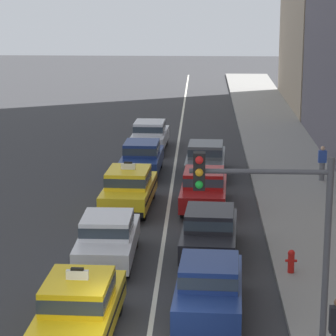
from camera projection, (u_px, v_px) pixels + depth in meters
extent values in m
cube|color=silver|center=(174.00, 172.00, 37.73)|extent=(0.14, 80.00, 0.01)
cube|color=gray|center=(305.00, 200.00, 32.62)|extent=(4.00, 90.00, 0.15)
cylinder|color=black|center=(64.00, 302.00, 21.60)|extent=(0.26, 0.65, 0.64)
cylinder|color=black|center=(117.00, 304.00, 21.49)|extent=(0.26, 0.65, 0.64)
cube|color=yellow|center=(80.00, 314.00, 19.98)|extent=(1.95, 4.56, 0.70)
cube|color=black|center=(80.00, 312.00, 19.97)|extent=(1.96, 4.20, 0.10)
cube|color=yellow|center=(78.00, 291.00, 19.68)|extent=(1.67, 2.15, 0.64)
cube|color=#2D3842|center=(78.00, 291.00, 19.68)|extent=(1.69, 2.17, 0.35)
cube|color=white|center=(77.00, 275.00, 19.58)|extent=(0.56, 0.14, 0.24)
cube|color=black|center=(77.00, 269.00, 19.54)|extent=(0.32, 0.12, 0.06)
cube|color=black|center=(94.00, 290.00, 22.18)|extent=(1.71, 0.20, 0.20)
cylinder|color=black|center=(92.00, 238.00, 27.00)|extent=(0.24, 0.64, 0.64)
cylinder|color=black|center=(134.00, 238.00, 26.93)|extent=(0.24, 0.64, 0.64)
cylinder|color=black|center=(79.00, 267.00, 24.24)|extent=(0.24, 0.64, 0.64)
cylinder|color=black|center=(126.00, 268.00, 24.17)|extent=(0.24, 0.64, 0.64)
cube|color=silver|center=(108.00, 242.00, 25.51)|extent=(1.77, 4.30, 0.66)
cube|color=silver|center=(107.00, 225.00, 25.27)|extent=(1.57, 1.90, 0.60)
cube|color=#2D3842|center=(107.00, 225.00, 25.27)|extent=(1.59, 1.92, 0.33)
cylinder|color=black|center=(117.00, 191.00, 33.08)|extent=(0.27, 0.65, 0.64)
cylinder|color=black|center=(152.00, 191.00, 32.95)|extent=(0.27, 0.65, 0.64)
cylinder|color=black|center=(104.00, 211.00, 30.11)|extent=(0.27, 0.65, 0.64)
cylinder|color=black|center=(143.00, 212.00, 29.98)|extent=(0.27, 0.65, 0.64)
cube|color=yellow|center=(129.00, 193.00, 31.45)|extent=(2.02, 4.58, 0.70)
cube|color=black|center=(129.00, 191.00, 31.44)|extent=(2.02, 4.22, 0.10)
cube|color=yellow|center=(128.00, 177.00, 31.15)|extent=(1.70, 2.18, 0.64)
cube|color=#2D3842|center=(128.00, 177.00, 31.15)|extent=(1.72, 2.20, 0.35)
cube|color=white|center=(128.00, 166.00, 31.05)|extent=(0.57, 0.15, 0.24)
cube|color=black|center=(128.00, 163.00, 31.01)|extent=(0.33, 0.13, 0.06)
cube|color=black|center=(136.00, 185.00, 33.65)|extent=(1.71, 0.22, 0.20)
cube|color=black|center=(121.00, 214.00, 29.37)|extent=(1.71, 0.22, 0.20)
cylinder|color=black|center=(130.00, 161.00, 38.59)|extent=(0.26, 0.65, 0.64)
cylinder|color=black|center=(160.00, 161.00, 38.49)|extent=(0.26, 0.65, 0.64)
cylinder|color=black|center=(123.00, 175.00, 35.83)|extent=(0.26, 0.65, 0.64)
cylinder|color=black|center=(155.00, 175.00, 35.74)|extent=(0.26, 0.65, 0.64)
cube|color=navy|center=(142.00, 161.00, 37.09)|extent=(1.87, 4.34, 0.66)
cube|color=navy|center=(142.00, 148.00, 36.84)|extent=(1.61, 1.94, 0.60)
cube|color=#2D3842|center=(142.00, 148.00, 36.84)|extent=(1.63, 1.96, 0.33)
cylinder|color=black|center=(140.00, 139.00, 43.95)|extent=(0.26, 0.65, 0.64)
cylinder|color=black|center=(165.00, 139.00, 43.83)|extent=(0.26, 0.65, 0.64)
cylinder|color=black|center=(133.00, 149.00, 41.19)|extent=(0.26, 0.65, 0.64)
cylinder|color=black|center=(161.00, 150.00, 41.08)|extent=(0.26, 0.65, 0.64)
cube|color=silver|center=(150.00, 138.00, 42.44)|extent=(1.92, 4.36, 0.66)
cube|color=silver|center=(150.00, 127.00, 42.19)|extent=(1.63, 1.96, 0.60)
cube|color=#2D3842|center=(150.00, 127.00, 42.19)|extent=(1.65, 1.98, 0.33)
cylinder|color=black|center=(186.00, 283.00, 22.95)|extent=(0.27, 0.65, 0.64)
cylinder|color=black|center=(236.00, 285.00, 22.83)|extent=(0.27, 0.65, 0.64)
cylinder|color=black|center=(179.00, 324.00, 20.20)|extent=(0.27, 0.65, 0.64)
cylinder|color=black|center=(235.00, 326.00, 20.08)|extent=(0.27, 0.65, 0.64)
cube|color=navy|center=(209.00, 292.00, 21.44)|extent=(1.96, 4.38, 0.66)
cube|color=navy|center=(209.00, 271.00, 21.20)|extent=(1.65, 1.97, 0.60)
cube|color=#2D3842|center=(209.00, 271.00, 21.20)|extent=(1.67, 1.99, 0.33)
cylinder|color=black|center=(191.00, 231.00, 27.73)|extent=(0.27, 0.65, 0.64)
cylinder|color=black|center=(232.00, 232.00, 27.59)|extent=(0.27, 0.65, 0.64)
cylinder|color=black|center=(185.00, 259.00, 24.98)|extent=(0.27, 0.65, 0.64)
cylinder|color=black|center=(230.00, 260.00, 24.84)|extent=(0.27, 0.65, 0.64)
cube|color=black|center=(210.00, 235.00, 26.21)|extent=(1.99, 4.39, 0.66)
cube|color=black|center=(210.00, 218.00, 25.97)|extent=(1.66, 1.98, 0.60)
cube|color=#2D3842|center=(210.00, 218.00, 25.97)|extent=(1.68, 2.00, 0.33)
cylinder|color=black|center=(188.00, 191.00, 33.08)|extent=(0.27, 0.65, 0.64)
cylinder|color=black|center=(222.00, 191.00, 32.96)|extent=(0.27, 0.65, 0.64)
cylinder|color=black|center=(184.00, 210.00, 30.33)|extent=(0.27, 0.65, 0.64)
cylinder|color=black|center=(221.00, 211.00, 30.21)|extent=(0.27, 0.65, 0.64)
cube|color=maroon|center=(204.00, 192.00, 31.57)|extent=(1.94, 4.37, 0.66)
cube|color=maroon|center=(204.00, 178.00, 31.32)|extent=(1.64, 1.96, 0.60)
cube|color=#2D3842|center=(204.00, 178.00, 31.32)|extent=(1.66, 1.98, 0.33)
cylinder|color=black|center=(192.00, 162.00, 38.31)|extent=(0.27, 0.65, 0.64)
cylinder|color=black|center=(221.00, 163.00, 38.19)|extent=(0.27, 0.65, 0.64)
cylinder|color=black|center=(188.00, 176.00, 35.56)|extent=(0.27, 0.65, 0.64)
cylinder|color=black|center=(220.00, 177.00, 35.44)|extent=(0.27, 0.65, 0.64)
cube|color=#4C5156|center=(206.00, 162.00, 36.80)|extent=(1.93, 4.37, 0.66)
cube|color=#4C5156|center=(206.00, 149.00, 36.56)|extent=(1.64, 1.96, 0.60)
cube|color=#2D3842|center=(206.00, 149.00, 36.56)|extent=(1.66, 1.98, 0.33)
cylinder|color=slate|center=(322.00, 171.00, 35.43)|extent=(0.24, 0.24, 0.82)
cube|color=#2D4CA5|center=(322.00, 157.00, 35.27)|extent=(0.36, 0.22, 0.53)
sphere|color=tan|center=(323.00, 148.00, 35.18)|extent=(0.20, 0.20, 0.20)
cylinder|color=red|center=(291.00, 263.00, 24.20)|extent=(0.20, 0.20, 0.60)
sphere|color=red|center=(291.00, 253.00, 24.13)|extent=(0.22, 0.22, 0.22)
cylinder|color=red|center=(287.00, 261.00, 24.19)|extent=(0.10, 0.08, 0.08)
cylinder|color=red|center=(295.00, 261.00, 24.18)|extent=(0.10, 0.08, 0.08)
cylinder|color=#47474C|center=(325.00, 288.00, 16.16)|extent=(0.14, 0.14, 5.50)
cylinder|color=#47474C|center=(260.00, 172.00, 15.66)|extent=(2.80, 0.10, 0.10)
cube|color=black|center=(199.00, 171.00, 15.71)|extent=(0.24, 0.24, 0.76)
sphere|color=red|center=(199.00, 160.00, 15.52)|extent=(0.16, 0.16, 0.16)
sphere|color=orange|center=(199.00, 172.00, 15.58)|extent=(0.16, 0.16, 0.16)
sphere|color=green|center=(199.00, 185.00, 15.64)|extent=(0.16, 0.16, 0.16)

